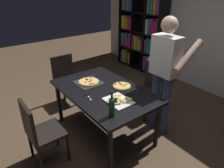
% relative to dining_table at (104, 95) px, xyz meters
% --- Properties ---
extents(ground_plane, '(12.00, 12.00, 0.00)m').
position_rel_dining_table_xyz_m(ground_plane, '(0.00, 0.00, -0.68)').
color(ground_plane, brown).
extents(back_wall, '(6.40, 0.10, 2.80)m').
position_rel_dining_table_xyz_m(back_wall, '(0.00, 2.60, 0.72)').
color(back_wall, silver).
rests_on(back_wall, ground_plane).
extents(dining_table, '(1.54, 0.97, 0.75)m').
position_rel_dining_table_xyz_m(dining_table, '(0.00, 0.00, 0.00)').
color(dining_table, black).
rests_on(dining_table, ground_plane).
extents(chair_near_camera, '(0.42, 0.42, 0.90)m').
position_rel_dining_table_xyz_m(chair_near_camera, '(-0.00, -0.97, -0.16)').
color(chair_near_camera, black).
rests_on(chair_near_camera, ground_plane).
extents(chair_far_side, '(0.42, 0.42, 0.90)m').
position_rel_dining_table_xyz_m(chair_far_side, '(0.00, 0.97, -0.16)').
color(chair_far_side, black).
rests_on(chair_far_side, ground_plane).
extents(chair_left_end, '(0.42, 0.42, 0.90)m').
position_rel_dining_table_xyz_m(chair_left_end, '(-1.26, 0.00, -0.16)').
color(chair_left_end, black).
rests_on(chair_left_end, ground_plane).
extents(bookshelf, '(1.40, 0.35, 1.95)m').
position_rel_dining_table_xyz_m(bookshelf, '(-1.65, 2.37, 0.26)').
color(bookshelf, black).
rests_on(bookshelf, ground_plane).
extents(person_serving_pizza, '(0.55, 0.54, 1.75)m').
position_rel_dining_table_xyz_m(person_serving_pizza, '(0.44, 0.75, 0.32)').
color(person_serving_pizza, '#38476B').
rests_on(person_serving_pizza, ground_plane).
extents(pepperoni_pizza_on_tray, '(0.37, 0.37, 0.04)m').
position_rel_dining_table_xyz_m(pepperoni_pizza_on_tray, '(-0.32, -0.05, 0.09)').
color(pepperoni_pizza_on_tray, '#2D2D33').
rests_on(pepperoni_pizza_on_tray, dining_table).
extents(pizza_slices_on_towel, '(0.36, 0.31, 0.03)m').
position_rel_dining_table_xyz_m(pizza_slices_on_towel, '(0.37, -0.03, 0.09)').
color(pizza_slices_on_towel, white).
rests_on(pizza_slices_on_towel, dining_table).
extents(wine_bottle, '(0.07, 0.07, 0.32)m').
position_rel_dining_table_xyz_m(wine_bottle, '(0.57, -0.29, 0.19)').
color(wine_bottle, '#194723').
rests_on(wine_bottle, dining_table).
extents(kitchen_scissors, '(0.20, 0.10, 0.01)m').
position_rel_dining_table_xyz_m(kitchen_scissors, '(0.02, -0.27, 0.08)').
color(kitchen_scissors, silver).
rests_on(kitchen_scissors, dining_table).
extents(second_pizza_plain, '(0.26, 0.26, 0.03)m').
position_rel_dining_table_xyz_m(second_pizza_plain, '(0.08, 0.27, 0.09)').
color(second_pizza_plain, tan).
rests_on(second_pizza_plain, dining_table).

